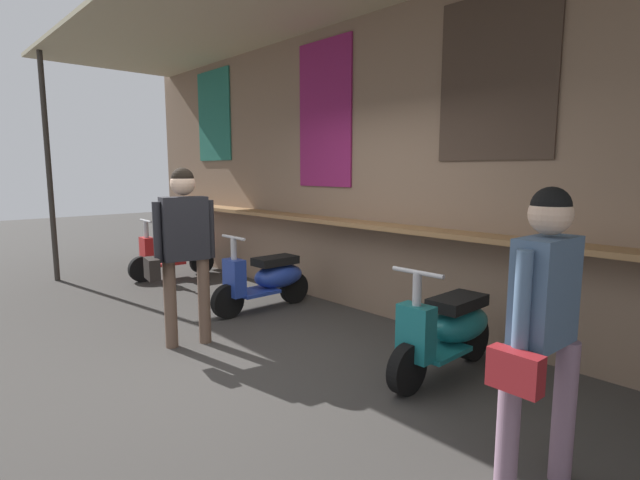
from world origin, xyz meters
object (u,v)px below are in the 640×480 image
Objects in this scene: shopper_browsing at (183,238)px; shopper_passing at (543,311)px; scooter_blue at (268,278)px; scooter_teal at (449,329)px; scooter_red at (177,253)px.

shopper_passing is (3.28, 0.39, -0.08)m from shopper_browsing.
shopper_browsing reaches higher than shopper_passing.
shopper_passing is at bearing 76.05° from scooter_blue.
shopper_passing reaches higher than scooter_teal.
scooter_teal is (2.61, -0.00, 0.00)m from scooter_blue.
scooter_blue is 3.94m from shopper_passing.
scooter_blue is 2.61m from scooter_teal.
scooter_teal is at bearing 93.82° from scooter_red.
scooter_blue is at bearing 167.50° from shopper_passing.
scooter_red and scooter_blue have the same top height.
scooter_red is 1.00× the size of scooter_blue.
scooter_blue and scooter_teal have the same top height.
scooter_teal is 2.60m from shopper_browsing.
scooter_blue is at bearing 93.82° from scooter_red.
shopper_passing is at bearing 85.13° from scooter_red.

